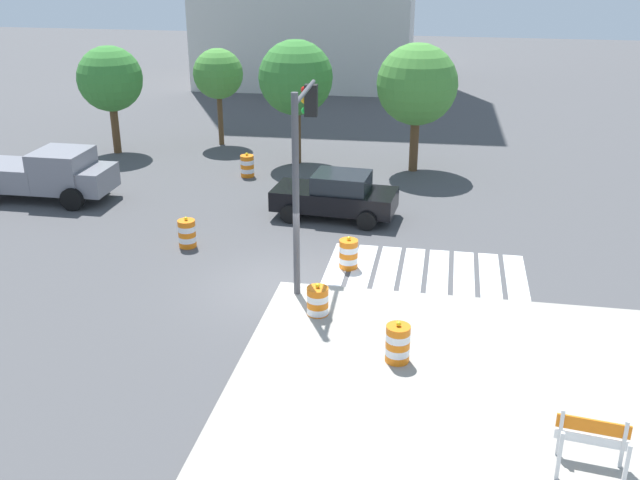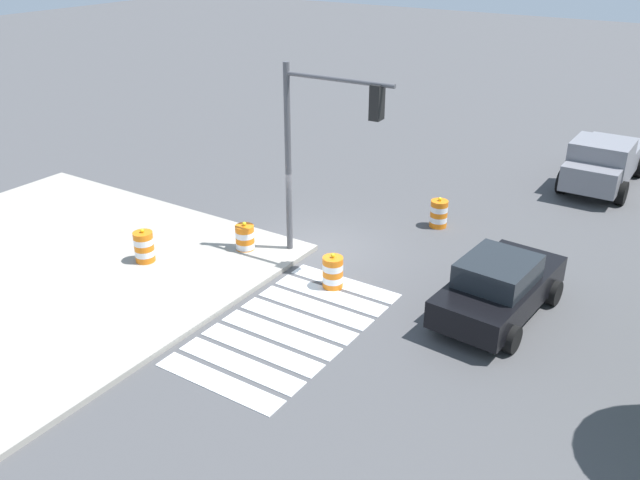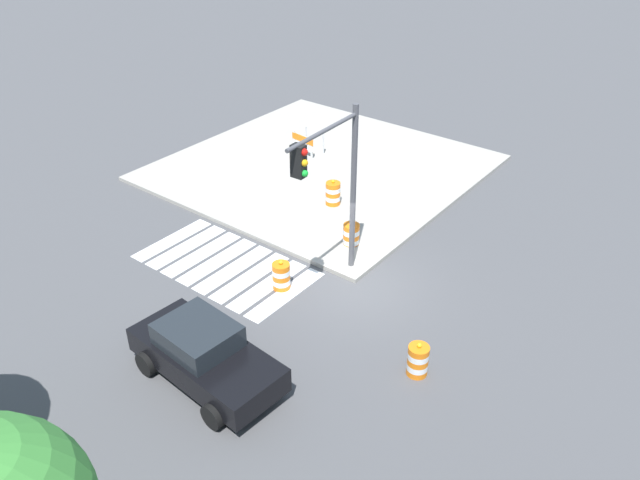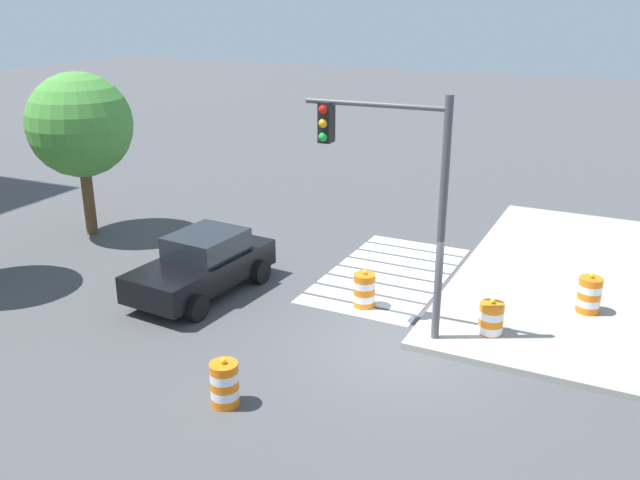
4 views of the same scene
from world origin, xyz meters
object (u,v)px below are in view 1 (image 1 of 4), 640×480
(pickup_truck, at_px, (50,174))
(street_tree_streetside_near, at_px, (417,85))
(traffic_barrel_median_far, at_px, (187,233))
(traffic_barrel_on_sidewalk, at_px, (398,343))
(street_tree_corner_lot, at_px, (110,79))
(traffic_light_pole, at_px, (302,149))
(traffic_barrel_near_corner, at_px, (318,303))
(traffic_barrel_median_near, at_px, (247,166))
(construction_barricade, at_px, (592,440))
(sports_car, at_px, (336,195))
(street_tree_streetside_mid, at_px, (218,74))
(traffic_barrel_crosswalk_end, at_px, (349,254))
(street_tree_streetside_far, at_px, (296,78))

(pickup_truck, xyz_separation_m, street_tree_streetside_near, (13.26, 6.16, 2.68))
(traffic_barrel_median_far, xyz_separation_m, traffic_barrel_on_sidewalk, (7.19, -5.92, 0.15))
(street_tree_corner_lot, bearing_deg, street_tree_streetside_near, -1.83)
(traffic_light_pole, bearing_deg, traffic_barrel_near_corner, -69.51)
(traffic_barrel_median_near, bearing_deg, construction_barricade, -56.17)
(traffic_light_pole, bearing_deg, sports_car, 88.77)
(traffic_barrel_near_corner, relative_size, street_tree_streetside_mid, 0.22)
(traffic_barrel_median_far, distance_m, street_tree_streetside_near, 12.16)
(traffic_barrel_crosswalk_end, relative_size, traffic_barrel_on_sidewalk, 1.00)
(traffic_barrel_near_corner, xyz_separation_m, traffic_barrel_crosswalk_end, (0.33, 3.30, 0.00))
(traffic_barrel_on_sidewalk, xyz_separation_m, street_tree_streetside_near, (-0.58, 15.62, 3.04))
(traffic_barrel_median_far, height_order, street_tree_streetside_mid, street_tree_streetside_mid)
(street_tree_corner_lot, bearing_deg, street_tree_streetside_mid, 27.87)
(traffic_barrel_median_near, height_order, traffic_barrel_on_sidewalk, traffic_barrel_on_sidewalk)
(traffic_barrel_on_sidewalk, xyz_separation_m, street_tree_streetside_mid, (-9.94, 18.33, 2.74))
(traffic_barrel_on_sidewalk, relative_size, street_tree_corner_lot, 0.21)
(pickup_truck, distance_m, street_tree_streetside_mid, 9.98)
(construction_barricade, bearing_deg, sports_car, 118.32)
(pickup_truck, bearing_deg, traffic_barrel_crosswalk_end, -19.58)
(traffic_barrel_median_far, xyz_separation_m, street_tree_streetside_far, (1.47, 9.98, 3.25))
(sports_car, bearing_deg, traffic_barrel_on_sidewalk, -72.75)
(traffic_barrel_near_corner, distance_m, traffic_barrel_crosswalk_end, 3.31)
(construction_barricade, xyz_separation_m, street_tree_streetside_near, (-4.34, 18.61, 2.92))
(traffic_barrel_crosswalk_end, xyz_separation_m, traffic_barrel_on_sidewalk, (1.87, -5.20, 0.15))
(street_tree_streetside_mid, height_order, street_tree_streetside_far, street_tree_streetside_far)
(street_tree_streetside_mid, bearing_deg, pickup_truck, -113.74)
(traffic_barrel_median_far, bearing_deg, traffic_barrel_median_near, 90.94)
(street_tree_streetside_near, xyz_separation_m, street_tree_corner_lot, (-13.66, 0.44, -0.27))
(construction_barricade, xyz_separation_m, traffic_light_pole, (-6.80, 7.12, 3.19))
(traffic_barrel_crosswalk_end, distance_m, traffic_barrel_median_near, 9.94)
(construction_barricade, bearing_deg, traffic_barrel_median_far, 140.86)
(traffic_barrel_near_corner, bearing_deg, street_tree_corner_lot, 130.38)
(sports_car, height_order, traffic_light_pole, traffic_light_pole)
(traffic_barrel_crosswalk_end, xyz_separation_m, street_tree_streetside_mid, (-8.06, 13.13, 2.89))
(sports_car, bearing_deg, street_tree_streetside_far, 113.29)
(traffic_barrel_near_corner, distance_m, construction_barricade, 7.72)
(pickup_truck, bearing_deg, street_tree_streetside_near, 24.92)
(pickup_truck, relative_size, street_tree_streetside_near, 0.97)
(street_tree_streetside_far, bearing_deg, street_tree_streetside_near, -3.17)
(sports_car, height_order, street_tree_streetside_mid, street_tree_streetside_mid)
(street_tree_corner_lot, bearing_deg, pickup_truck, -86.51)
(traffic_barrel_on_sidewalk, bearing_deg, construction_barricade, -38.48)
(sports_car, distance_m, traffic_light_pole, 6.13)
(pickup_truck, bearing_deg, traffic_barrel_median_near, 31.95)
(construction_barricade, bearing_deg, traffic_barrel_near_corner, 140.65)
(traffic_barrel_near_corner, bearing_deg, pickup_truck, 147.00)
(sports_car, bearing_deg, traffic_barrel_median_near, 136.85)
(sports_car, xyz_separation_m, traffic_barrel_crosswalk_end, (1.05, -4.21, -0.36))
(sports_car, distance_m, traffic_barrel_median_far, 5.53)
(traffic_barrel_crosswalk_end, distance_m, traffic_light_pole, 3.80)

